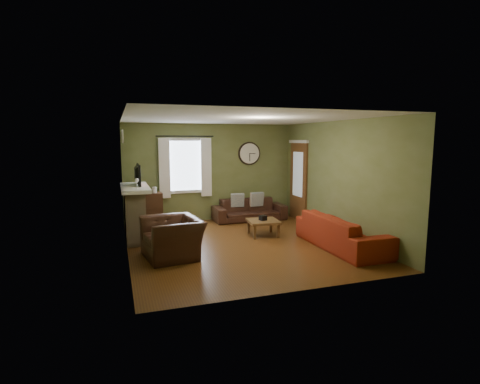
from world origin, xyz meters
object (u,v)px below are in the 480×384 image
object	(u,v)px
sofa_red	(341,232)
coffee_table	(263,228)
bookshelf	(148,210)
sofa_brown	(249,210)
armchair	(173,238)

from	to	relation	value
sofa_red	coffee_table	bearing A→B (deg)	39.17
bookshelf	sofa_red	distance (m)	4.70
sofa_brown	coffee_table	xyz separation A→B (m)	(-0.28, -1.69, -0.11)
bookshelf	armchair	size ratio (longest dim) A/B	0.77
sofa_red	bookshelf	bearing A→B (deg)	49.46
sofa_brown	coffee_table	bearing A→B (deg)	-99.47
coffee_table	armchair	bearing A→B (deg)	-157.40
sofa_brown	sofa_red	distance (m)	3.21
bookshelf	sofa_red	world-z (taller)	bookshelf
sofa_red	armchair	distance (m)	3.37
sofa_brown	bookshelf	bearing A→B (deg)	-179.28
sofa_brown	coffee_table	distance (m)	1.71
bookshelf	sofa_brown	xyz separation A→B (m)	(2.71, 0.03, -0.15)
sofa_brown	armchair	xyz separation A→B (m)	(-2.47, -2.60, 0.08)
armchair	coffee_table	distance (m)	2.38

